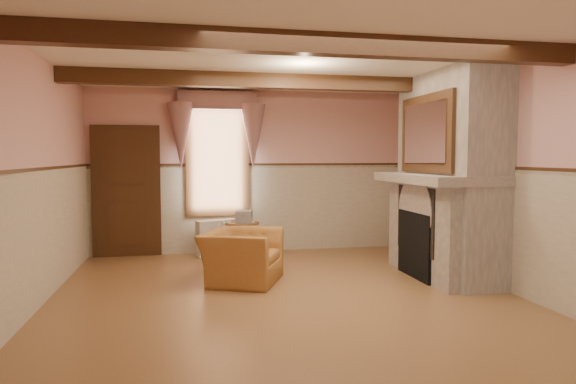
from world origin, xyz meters
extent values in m
cube|color=brown|center=(0.00, 0.00, 0.00)|extent=(5.50, 6.00, 0.01)
cube|color=silver|center=(0.00, 0.00, 2.80)|extent=(5.50, 6.00, 0.01)
cube|color=#D39992|center=(0.00, 3.00, 1.40)|extent=(5.50, 0.02, 2.80)
cube|color=#D39992|center=(0.00, -3.00, 1.40)|extent=(5.50, 0.02, 2.80)
cube|color=#D39992|center=(-2.75, 0.00, 1.40)|extent=(0.02, 6.00, 2.80)
cube|color=#D39992|center=(2.75, 0.00, 1.40)|extent=(0.02, 6.00, 2.80)
cube|color=black|center=(2.00, 0.60, 0.45)|extent=(0.20, 0.95, 0.90)
imported|color=#9E662D|center=(-0.43, 0.80, 0.34)|extent=(1.26, 1.33, 0.68)
cylinder|color=brown|center=(-0.21, 2.70, 0.28)|extent=(0.71, 0.71, 0.55)
cube|color=#B7AD8C|center=(-0.18, 2.66, 0.65)|extent=(0.33, 0.37, 0.20)
cube|color=silver|center=(-0.63, 2.70, 0.30)|extent=(0.72, 0.42, 0.60)
imported|color=brown|center=(2.24, 0.83, 1.46)|extent=(0.35, 0.35, 0.09)
cube|color=black|center=(2.24, 1.22, 1.52)|extent=(0.14, 0.24, 0.20)
cylinder|color=gold|center=(2.24, 0.80, 1.56)|extent=(0.11, 0.11, 0.28)
cylinder|color=#AD1520|center=(2.24, 0.04, 1.50)|extent=(0.06, 0.06, 0.16)
cylinder|color=gold|center=(2.24, -0.02, 1.48)|extent=(0.06, 0.06, 0.12)
cube|color=gray|center=(2.42, 0.60, 1.40)|extent=(0.85, 2.00, 2.80)
cube|color=gray|center=(2.24, 0.60, 1.36)|extent=(1.05, 2.05, 0.12)
cube|color=silver|center=(2.06, 0.60, 1.97)|extent=(0.06, 1.44, 1.04)
cube|color=black|center=(-2.10, 2.94, 1.05)|extent=(1.10, 0.10, 2.10)
cube|color=white|center=(-0.60, 2.97, 1.65)|extent=(1.06, 0.08, 2.02)
cube|color=gray|center=(-0.60, 2.88, 2.25)|extent=(1.30, 0.14, 1.40)
cube|color=black|center=(0.00, -1.20, 2.70)|extent=(5.50, 0.18, 0.20)
cube|color=black|center=(0.00, 1.20, 2.70)|extent=(5.50, 0.18, 0.20)
camera|label=1|loc=(-1.15, -5.88, 1.66)|focal=32.00mm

